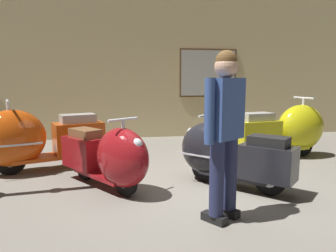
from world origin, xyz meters
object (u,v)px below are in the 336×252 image
Objects in this scene: scooter_2 at (225,154)px; scooter_3 at (287,131)px; scooter_1 at (110,157)px; visitor_0 at (225,124)px; scooter_0 at (34,139)px.

scooter_3 reaches higher than scooter_2.
scooter_1 is 0.81× the size of scooter_3.
visitor_0 is (-2.04, -2.34, 0.48)m from scooter_3.
scooter_1 is 3.43m from scooter_3.
scooter_3 reaches higher than scooter_1.
scooter_3 is 1.11× the size of visitor_0.
scooter_0 is 1.33× the size of scooter_2.
scooter_2 is at bearing 50.40° from scooter_1.
scooter_1 is at bearing -169.34° from scooter_3.
scooter_0 is 3.22m from visitor_0.
visitor_0 is at bearing 9.61° from scooter_1.
scooter_3 is at bearing 161.98° from scooter_0.
scooter_2 is 2.12m from scooter_3.
scooter_0 is 4.39m from scooter_3.
scooter_2 is at bearing 137.05° from scooter_0.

